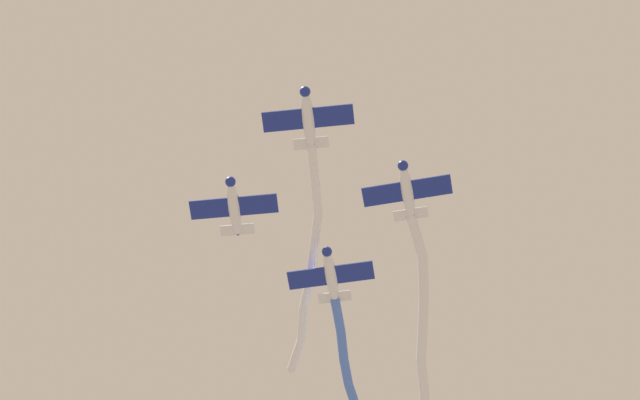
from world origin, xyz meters
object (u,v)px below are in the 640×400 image
object	(u,v)px
airplane_left_wing	(407,190)
airplane_slot	(331,275)
airplane_right_wing	(234,206)
airplane_lead	(308,118)

from	to	relation	value
airplane_left_wing	airplane_slot	size ratio (longest dim) A/B	1.00
airplane_left_wing	airplane_right_wing	bearing A→B (deg)	-87.50
airplane_left_wing	airplane_right_wing	size ratio (longest dim) A/B	1.01
airplane_lead	airplane_slot	bearing A→B (deg)	178.41
airplane_slot	airplane_lead	bearing A→B (deg)	1.11
airplane_lead	airplane_slot	world-z (taller)	airplane_lead
airplane_lead	airplane_slot	xyz separation A→B (m)	(-11.86, 0.96, -0.20)
airplane_right_wing	airplane_slot	world-z (taller)	airplane_right_wing
airplane_left_wing	airplane_slot	bearing A→B (deg)	-132.51
airplane_left_wing	airplane_lead	bearing A→B (deg)	-42.46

